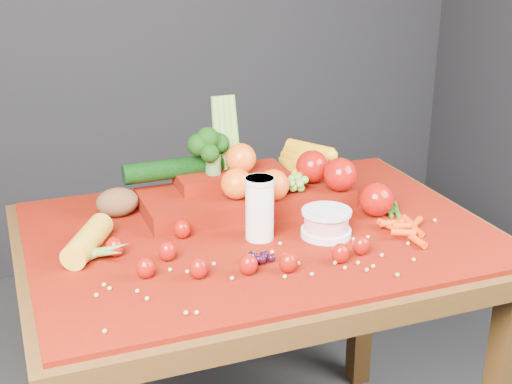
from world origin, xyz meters
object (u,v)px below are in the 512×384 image
object	(u,v)px
table	(259,271)
yogurt_bowl	(326,222)
milk_glass	(260,206)
produce_mound	(257,182)

from	to	relation	value
table	yogurt_bowl	bearing A→B (deg)	-32.39
milk_glass	yogurt_bowl	world-z (taller)	milk_glass
table	milk_glass	size ratio (longest dim) A/B	7.51
table	produce_mound	size ratio (longest dim) A/B	1.80
table	yogurt_bowl	world-z (taller)	yogurt_bowl
milk_glass	produce_mound	size ratio (longest dim) A/B	0.24
yogurt_bowl	produce_mound	xyz separation A→B (m)	(-0.08, 0.23, 0.03)
produce_mound	table	bearing A→B (deg)	-108.88
produce_mound	yogurt_bowl	bearing A→B (deg)	-70.92
table	produce_mound	distance (m)	0.23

